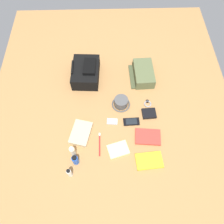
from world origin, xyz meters
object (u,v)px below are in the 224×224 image
Objects in this scene: backpack at (86,72)px; wristwatch at (148,104)px; deodorant_spray at (75,160)px; media_player at (113,121)px; folded_towel at (81,133)px; travel_guidebook at (148,137)px; bucket_hat at (121,103)px; lotion_bottle at (73,151)px; wallet at (149,113)px; cell_phone at (131,122)px; notepad at (118,149)px; paperback_novel at (149,161)px; toothbrush at (100,143)px; toothpaste_tube at (69,173)px; toiletry_pouch at (143,74)px.

wristwatch is at bearing -119.96° from backpack.
deodorant_spray is 1.52× the size of wristwatch.
folded_towel is (-0.10, 0.25, 0.01)m from media_player.
deodorant_spray is at bearing 108.16° from travel_guidebook.
backpack reaches higher than bucket_hat.
deodorant_spray is 0.22m from folded_towel.
wallet is (0.32, -0.59, -0.05)m from lotion_bottle.
cell_phone is at bearing -60.66° from lotion_bottle.
bucket_hat reaches higher than folded_towel.
wristwatch is 0.47m from notepad.
wristwatch is 0.47× the size of notepad.
lotion_bottle is at bearing 82.68° from paperback_novel.
toothbrush reaches higher than cell_phone.
toothpaste_tube is 0.57× the size of paperback_novel.
paperback_novel is 1.82× the size of wallet.
travel_guidebook is 1.36× the size of notepad.
toothbrush is (-0.62, 0.38, -0.04)m from toiletry_pouch.
toothbrush is (-0.63, -0.12, -0.06)m from backpack.
backpack is at bearing 10.35° from toothbrush.
media_player is at bearing 38.01° from paperback_novel.
wristwatch is at bearing -5.95° from travel_guidebook.
folded_towel is (0.22, -0.03, -0.03)m from deodorant_spray.
backpack is 2.91× the size of wallet.
notepad is at bearing 67.42° from paperback_novel.
backpack is 0.56m from folded_towel.
lotion_bottle is (-0.41, 0.37, 0.02)m from bucket_hat.
cell_phone is (0.25, -0.44, -0.05)m from lotion_bottle.
deodorant_spray is 0.42m from media_player.
toiletry_pouch is at bearing -91.63° from backpack.
bucket_hat is 0.18m from media_player.
notepad is (0.08, -0.31, -0.04)m from deodorant_spray.
backpack reaches higher than toothbrush.
cell_phone is at bearing -141.42° from backpack.
notepad is at bearing -63.21° from toothpaste_tube.
wallet is at bearing -56.45° from deodorant_spray.
cell_phone is (0.31, -0.42, -0.04)m from deodorant_spray.
cell_phone is 1.18× the size of wallet.
toothbrush is 1.21× the size of notepad.
paperback_novel is 0.39m from toothbrush.
deodorant_spray reaches higher than media_player.
media_player is at bearing -37.05° from toothpaste_tube.
deodorant_spray reaches higher than toiletry_pouch.
wristwatch is at bearing -3.73° from wallet.
toothpaste_tube is 1.60× the size of wristwatch.
toiletry_pouch is 0.47m from cell_phone.
paperback_novel is at bearing -159.45° from bucket_hat.
backpack is 0.77m from deodorant_spray.
toiletry_pouch is at bearing -35.89° from notepad.
backpack is 0.65m from wallet.
toothpaste_tube is 0.57× the size of folded_towel.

